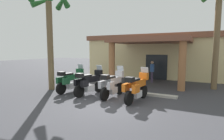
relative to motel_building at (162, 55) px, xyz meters
The scene contains 10 objects.
ground_plane 11.03m from the motel_building, 89.76° to the right, with size 80.00×80.00×0.00m, color #38383D.
motel_building is the anchor object (origin of this frame).
motorcycle_green 10.13m from the motel_building, 109.23° to the right, with size 0.74×2.21×1.61m.
motorcycle_black 9.87m from the motel_building, 101.29° to the right, with size 0.86×2.20×1.61m.
motorcycle_silver 9.59m from the motel_building, 93.15° to the right, with size 0.72×2.21×1.61m.
motorcycle_orange 9.77m from the motel_building, 84.83° to the right, with size 0.78×2.21×1.61m.
pedestrian 4.13m from the motel_building, 88.65° to the right, with size 0.32×0.49×1.65m.
palm_tree_near_portico 7.10m from the motel_building, 47.53° to the right, with size 2.69×2.72×6.88m.
palm_tree_roadside 10.99m from the motel_building, 116.96° to the right, with size 2.63×2.72×6.43m.
curb_strip 8.49m from the motel_building, 98.47° to the right, with size 7.58×0.36×0.12m, color #ADA89E.
Camera 1 is at (3.71, -6.93, 2.46)m, focal length 29.05 mm.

